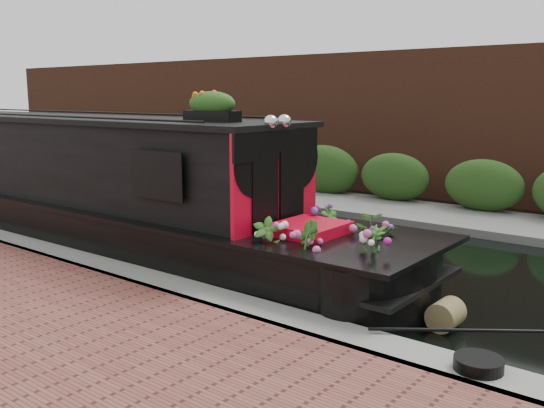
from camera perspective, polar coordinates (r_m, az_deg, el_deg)
The scene contains 8 objects.
ground at distance 11.56m, azimuth -0.84°, elevation -3.74°, with size 80.00×80.00×0.00m, color black.
near_bank_coping at distance 9.36m, azimuth -13.97°, elevation -7.45°, with size 40.00×0.60×0.50m, color gray.
far_bank_path at distance 14.95m, azimuth 9.50°, elevation -0.66°, with size 40.00×2.40×0.34m, color #61615D.
far_hedge at distance 15.73m, azimuth 11.12°, elevation -0.17°, with size 40.00×1.10×2.80m, color #244416.
far_brick_wall at distance 17.59m, azimuth 14.32°, elevation 0.79°, with size 40.00×1.00×8.00m, color #572D1D.
narrowboat at distance 12.06m, azimuth -16.57°, elevation 0.87°, with size 13.19×2.52×3.09m.
rope_fender at distance 7.71m, azimuth 16.04°, elevation -9.98°, with size 0.37×0.37×0.42m, color olive.
coiled_mooring_rope at distance 6.18m, azimuth 18.86°, elevation -14.04°, with size 0.46×0.46×0.12m, color black.
Camera 1 is at (7.17, -8.62, 2.80)m, focal length 40.00 mm.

